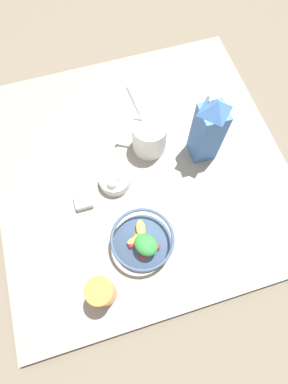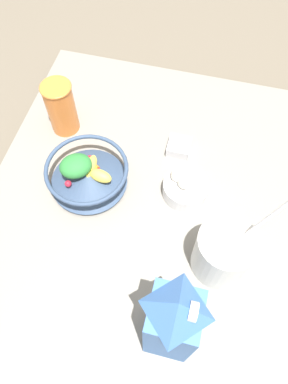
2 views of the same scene
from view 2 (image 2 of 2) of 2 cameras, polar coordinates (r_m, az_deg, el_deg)
name	(u,v)px [view 2 (image 2 of 2)]	position (r m, az deg, el deg)	size (l,w,h in m)	color
ground_plane	(190,240)	(0.89, 7.05, -7.24)	(6.00, 6.00, 0.00)	#665B4C
countertop	(191,237)	(0.88, 7.17, -6.82)	(1.00, 1.00, 0.03)	gray
fruit_bowl	(87,173)	(0.89, -8.69, 2.82)	(0.20, 0.20, 0.09)	#384C6B
milk_carton	(172,322)	(0.66, 4.32, -19.21)	(0.08, 0.08, 0.28)	#3D6BB2
yogurt_tub	(224,251)	(0.78, 12.04, -8.84)	(0.12, 0.15, 0.25)	white
drinking_cup	(61,107)	(0.98, -12.54, 12.54)	(0.08, 0.08, 0.15)	orange
spice_jar	(179,147)	(0.96, 5.32, 6.81)	(0.06, 0.06, 0.03)	silver
garlic_bowl	(185,187)	(0.88, 6.26, 0.79)	(0.11, 0.11, 0.08)	white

